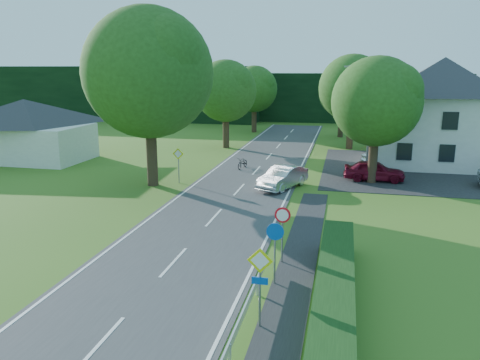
% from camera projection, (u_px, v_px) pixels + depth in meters
% --- Properties ---
extents(road, '(7.00, 80.00, 0.04)m').
position_uv_depth(road, '(224.00, 207.00, 26.67)').
color(road, '#39393C').
rests_on(road, ground).
extents(parking_pad, '(14.00, 16.00, 0.04)m').
position_uv_depth(parking_pad, '(415.00, 170.00, 36.42)').
color(parking_pad, black).
rests_on(parking_pad, ground).
extents(line_edge_left, '(0.12, 80.00, 0.01)m').
position_uv_depth(line_edge_left, '(170.00, 203.00, 27.37)').
color(line_edge_left, white).
rests_on(line_edge_left, road).
extents(line_edge_right, '(0.12, 80.00, 0.01)m').
position_uv_depth(line_edge_right, '(280.00, 210.00, 25.97)').
color(line_edge_right, white).
rests_on(line_edge_right, road).
extents(line_centre, '(0.12, 80.00, 0.01)m').
position_uv_depth(line_centre, '(224.00, 207.00, 26.67)').
color(line_centre, white).
rests_on(line_centre, road).
extents(tree_main, '(9.40, 9.40, 11.64)m').
position_uv_depth(tree_main, '(149.00, 98.00, 30.40)').
color(tree_main, '#254815').
rests_on(tree_main, ground).
extents(tree_left_far, '(7.00, 7.00, 8.58)m').
position_uv_depth(tree_left_far, '(226.00, 104.00, 45.72)').
color(tree_left_far, '#254815').
rests_on(tree_left_far, ground).
extents(tree_right_far, '(7.40, 7.40, 9.09)m').
position_uv_depth(tree_right_far, '(352.00, 102.00, 44.98)').
color(tree_right_far, '#254815').
rests_on(tree_right_far, ground).
extents(tree_left_back, '(6.60, 6.60, 8.07)m').
position_uv_depth(tree_left_back, '(254.00, 99.00, 57.05)').
color(tree_left_back, '#254815').
rests_on(tree_left_back, ground).
extents(tree_right_back, '(6.20, 6.20, 7.56)m').
position_uv_depth(tree_right_back, '(342.00, 104.00, 52.96)').
color(tree_right_back, '#254815').
rests_on(tree_right_back, ground).
extents(tree_right_mid, '(7.00, 7.00, 8.58)m').
position_uv_depth(tree_right_mid, '(375.00, 121.00, 31.44)').
color(tree_right_mid, '#254815').
rests_on(tree_right_mid, ground).
extents(treeline_left, '(44.00, 6.00, 8.00)m').
position_uv_depth(treeline_left, '(116.00, 93.00, 71.59)').
color(treeline_left, black).
rests_on(treeline_left, ground).
extents(treeline_right, '(30.00, 5.00, 7.00)m').
position_uv_depth(treeline_right, '(357.00, 98.00, 67.76)').
color(treeline_right, black).
rests_on(treeline_right, ground).
extents(bungalow_left, '(11.00, 6.50, 5.20)m').
position_uv_depth(bungalow_left, '(26.00, 129.00, 39.83)').
color(bungalow_left, beige).
rests_on(bungalow_left, ground).
extents(house_white, '(10.60, 8.40, 8.60)m').
position_uv_depth(house_white, '(441.00, 110.00, 37.81)').
color(house_white, silver).
rests_on(house_white, ground).
extents(streetlight, '(2.03, 0.18, 8.00)m').
position_uv_depth(streetlight, '(368.00, 115.00, 33.39)').
color(streetlight, gray).
rests_on(streetlight, ground).
extents(sign_priority_right, '(0.78, 0.09, 2.59)m').
position_uv_depth(sign_priority_right, '(260.00, 273.00, 13.94)').
color(sign_priority_right, gray).
rests_on(sign_priority_right, ground).
extents(sign_roundabout, '(0.64, 0.08, 2.37)m').
position_uv_depth(sign_roundabout, '(275.00, 241.00, 16.81)').
color(sign_roundabout, gray).
rests_on(sign_roundabout, ground).
extents(sign_speed_limit, '(0.64, 0.11, 2.37)m').
position_uv_depth(sign_speed_limit, '(282.00, 222.00, 18.68)').
color(sign_speed_limit, gray).
rests_on(sign_speed_limit, ground).
extents(sign_priority_left, '(0.78, 0.09, 2.44)m').
position_uv_depth(sign_priority_left, '(178.00, 159.00, 31.97)').
color(sign_priority_left, gray).
rests_on(sign_priority_left, ground).
extents(moving_car, '(3.10, 4.62, 1.44)m').
position_uv_depth(moving_car, '(283.00, 177.00, 30.71)').
color(moving_car, silver).
rests_on(moving_car, road).
extents(motorcycle, '(0.90, 1.79, 0.90)m').
position_uv_depth(motorcycle, '(243.00, 163.00, 36.76)').
color(motorcycle, black).
rests_on(motorcycle, road).
extents(parked_car_red, '(4.17, 1.70, 1.42)m').
position_uv_depth(parked_car_red, '(374.00, 171.00, 32.76)').
color(parked_car_red, maroon).
rests_on(parked_car_red, parking_pad).
extents(parked_car_silver_a, '(4.43, 3.24, 1.39)m').
position_uv_depth(parked_car_silver_a, '(389.00, 158.00, 37.34)').
color(parked_car_silver_a, silver).
rests_on(parked_car_silver_a, parking_pad).
extents(parasol, '(2.51, 2.53, 1.77)m').
position_uv_depth(parasol, '(372.00, 156.00, 37.29)').
color(parasol, red).
rests_on(parasol, parking_pad).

